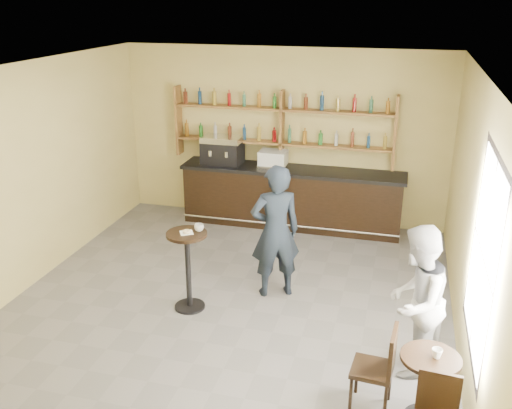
% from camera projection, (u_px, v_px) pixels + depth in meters
% --- Properties ---
extents(floor, '(7.00, 7.00, 0.00)m').
position_uv_depth(floor, '(227.00, 307.00, 7.86)').
color(floor, slate).
rests_on(floor, ground).
extents(ceiling, '(7.00, 7.00, 0.00)m').
position_uv_depth(ceiling, '(222.00, 72.00, 6.75)').
color(ceiling, white).
rests_on(ceiling, wall_back).
extents(wall_back, '(7.00, 0.00, 7.00)m').
position_uv_depth(wall_back, '(283.00, 136.00, 10.47)').
color(wall_back, '#D1C177').
rests_on(wall_back, floor).
extents(wall_front, '(7.00, 0.00, 7.00)m').
position_uv_depth(wall_front, '(77.00, 357.00, 4.14)').
color(wall_front, '#D1C177').
rests_on(wall_front, floor).
extents(wall_left, '(0.00, 7.00, 7.00)m').
position_uv_depth(wall_left, '(22.00, 180.00, 8.03)').
color(wall_left, '#D1C177').
rests_on(wall_left, floor).
extents(wall_right, '(0.00, 7.00, 7.00)m').
position_uv_depth(wall_right, '(472.00, 221.00, 6.58)').
color(wall_right, '#D1C177').
rests_on(wall_right, floor).
extents(window_pane, '(0.00, 2.00, 2.00)m').
position_uv_depth(window_pane, '(484.00, 257.00, 5.46)').
color(window_pane, white).
rests_on(window_pane, wall_right).
extents(window_frame, '(0.04, 1.70, 2.10)m').
position_uv_depth(window_frame, '(483.00, 257.00, 5.46)').
color(window_frame, black).
rests_on(window_frame, wall_right).
extents(shelf_unit, '(4.00, 0.26, 1.40)m').
position_uv_depth(shelf_unit, '(282.00, 126.00, 10.28)').
color(shelf_unit, brown).
rests_on(shelf_unit, wall_back).
extents(liquor_bottles, '(3.68, 0.10, 1.00)m').
position_uv_depth(liquor_bottles, '(282.00, 117.00, 10.22)').
color(liquor_bottles, '#8C5919').
rests_on(liquor_bottles, shelf_unit).
extents(bar_counter, '(4.05, 0.79, 1.10)m').
position_uv_depth(bar_counter, '(292.00, 197.00, 10.46)').
color(bar_counter, black).
rests_on(bar_counter, floor).
extents(espresso_machine, '(0.74, 0.50, 0.51)m').
position_uv_depth(espresso_machine, '(222.00, 150.00, 10.50)').
color(espresso_machine, black).
rests_on(espresso_machine, bar_counter).
extents(pastry_case, '(0.56, 0.47, 0.30)m').
position_uv_depth(pastry_case, '(273.00, 159.00, 10.30)').
color(pastry_case, silver).
rests_on(pastry_case, bar_counter).
extents(pedestal_table, '(0.63, 0.63, 1.12)m').
position_uv_depth(pedestal_table, '(188.00, 271.00, 7.68)').
color(pedestal_table, black).
rests_on(pedestal_table, floor).
extents(napkin, '(0.23, 0.23, 0.00)m').
position_uv_depth(napkin, '(186.00, 233.00, 7.48)').
color(napkin, white).
rests_on(napkin, pedestal_table).
extents(donut, '(0.13, 0.13, 0.04)m').
position_uv_depth(donut, '(187.00, 232.00, 7.46)').
color(donut, '#C39447').
rests_on(donut, napkin).
extents(cup_pedestal, '(0.13, 0.13, 0.10)m').
position_uv_depth(cup_pedestal, '(199.00, 228.00, 7.52)').
color(cup_pedestal, white).
rests_on(cup_pedestal, pedestal_table).
extents(man_main, '(0.83, 0.73, 1.93)m').
position_uv_depth(man_main, '(275.00, 232.00, 7.91)').
color(man_main, black).
rests_on(man_main, floor).
extents(cafe_table, '(0.65, 0.65, 0.75)m').
position_uv_depth(cafe_table, '(427.00, 388.00, 5.68)').
color(cafe_table, black).
rests_on(cafe_table, floor).
extents(cup_cafe, '(0.11, 0.11, 0.10)m').
position_uv_depth(cup_cafe, '(437.00, 353.00, 5.52)').
color(cup_cafe, white).
rests_on(cup_cafe, cafe_table).
extents(chair_west, '(0.45, 0.45, 0.95)m').
position_uv_depth(chair_west, '(372.00, 368.00, 5.83)').
color(chair_west, black).
rests_on(chair_west, floor).
extents(patron_second, '(0.92, 1.03, 1.77)m').
position_uv_depth(patron_second, '(416.00, 301.00, 6.28)').
color(patron_second, '#9FA0A5').
rests_on(patron_second, floor).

